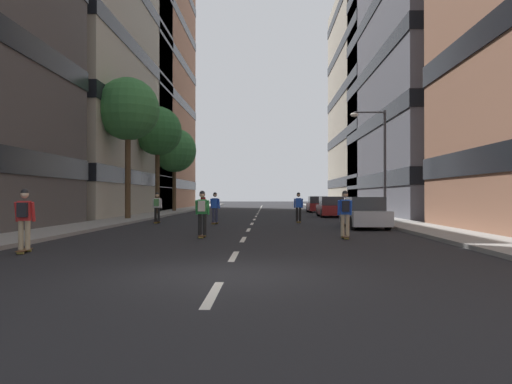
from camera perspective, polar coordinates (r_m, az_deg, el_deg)
name	(u,v)px	position (r m, az deg, el deg)	size (l,w,h in m)	color
ground_plane	(257,215)	(41.18, 0.11, -2.63)	(186.84, 186.84, 0.00)	black
sidewalk_left	(169,212)	(45.94, -9.92, -2.30)	(2.53, 85.64, 0.14)	gray
sidewalk_right	(347,212)	(45.63, 10.42, -2.32)	(2.53, 85.64, 0.14)	gray
lane_markings	(257,214)	(43.04, 0.16, -2.53)	(0.16, 72.20, 0.01)	silver
building_left_mid	(45,6)	(48.08, -23.02, 19.03)	(17.15, 24.00, 34.95)	#B2A893
building_left_far	(110,64)	(63.31, -16.43, 13.93)	(17.15, 23.66, 34.34)	#9E6B51
building_right_mid	(473,17)	(47.01, 23.64, 17.86)	(17.15, 23.34, 32.42)	slate
building_right_far	(413,97)	(61.91, 17.53, 10.36)	(17.15, 22.87, 26.10)	#BCB29E
parked_car_near	(317,205)	(47.57, 7.05, -1.48)	(1.82, 4.40, 1.52)	maroon
parked_car_mid	(331,208)	(37.57, 8.58, -1.77)	(1.82, 4.40, 1.52)	maroon
parked_car_far	(364,214)	(24.89, 12.32, -2.46)	(1.82, 4.40, 1.52)	#B2B7BF
street_tree_near	(157,131)	(41.53, -11.22, 6.82)	(3.96, 3.96, 8.70)	#4C3823
street_tree_mid	(128,110)	(33.37, -14.45, 9.12)	(4.01, 4.01, 9.02)	#4C3823
street_tree_far	(174,150)	(48.52, -9.35, 4.72)	(4.24, 4.24, 7.94)	#4C3823
streetlamp_right	(379,153)	(30.42, 13.87, 4.40)	(2.13, 0.30, 6.50)	#3F3F44
skater_0	(203,201)	(53.15, -6.09, -1.06)	(0.55, 0.92, 1.78)	brown
skater_1	(24,216)	(15.19, -25.02, -2.55)	(0.56, 0.92, 1.78)	brown
skater_2	(157,206)	(29.08, -11.27, -1.54)	(0.53, 0.90, 1.78)	brown
skater_3	(202,211)	(18.92, -6.19, -2.15)	(0.53, 0.90, 1.78)	brown
skater_4	(215,206)	(27.85, -4.73, -1.66)	(0.56, 0.92, 1.78)	brown
skater_5	(345,211)	(18.62, 10.17, -2.18)	(0.53, 0.90, 1.78)	brown
skater_6	(299,206)	(29.34, 4.89, -1.59)	(0.54, 0.91, 1.78)	brown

